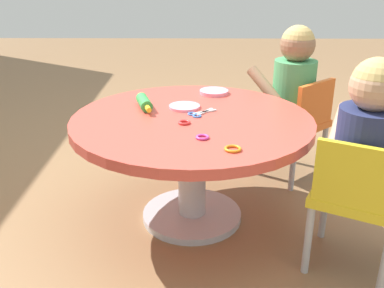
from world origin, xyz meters
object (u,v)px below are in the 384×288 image
Objects in this scene: craft_table at (192,139)px; child_chair_left at (357,197)px; seated_child_left at (368,133)px; rolling_pin at (144,102)px; child_chair_right at (296,122)px; seated_child_right at (294,78)px; craft_scissors at (199,114)px.

child_chair_left is at bearing -120.70° from craft_table.
seated_child_left reaches higher than rolling_pin.
seated_child_right is (0.03, 0.03, 0.23)m from child_chair_right.
child_chair_left is 2.36× the size of rolling_pin.
craft_table is at bearing 131.95° from seated_child_right.
rolling_pin is at bearing 61.93° from seated_child_left.
rolling_pin is (0.43, 0.81, -0.03)m from seated_child_left.
craft_table is at bearing 59.30° from child_chair_left.
child_chair_right reaches higher than craft_table.
child_chair_left is 3.98× the size of craft_scissors.
child_chair_right is at bearing -51.42° from craft_table.
seated_child_left is 2.25× the size of rolling_pin.
child_chair_left is at bearing -120.55° from rolling_pin.
child_chair_left is at bearing 152.24° from seated_child_left.
child_chair_left is at bearing -124.59° from craft_scissors.
seated_child_right is at bearing 5.67° from child_chair_left.
seated_child_left is at bearing -172.69° from seated_child_right.
child_chair_left is 0.70m from craft_scissors.
seated_child_left is 3.78× the size of craft_scissors.
child_chair_left is 1.05× the size of seated_child_right.
seated_child_left is 0.67m from craft_scissors.
seated_child_right is at bearing -48.05° from craft_table.
seated_child_right is at bearing -65.07° from rolling_pin.
rolling_pin is at bearing 59.45° from child_chair_left.
craft_table is at bearing 128.58° from child_chair_right.
child_chair_left is 1.05× the size of seated_child_left.
craft_table is 0.69m from seated_child_right.
craft_scissors is at bearing 127.62° from child_chair_right.
seated_child_left is 0.77m from seated_child_right.
craft_scissors is at bearing -109.73° from rolling_pin.
craft_table is 7.37× the size of craft_scissors.
craft_table is 0.68m from child_chair_right.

